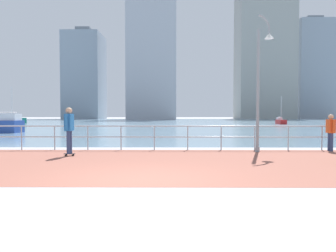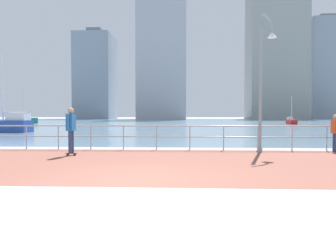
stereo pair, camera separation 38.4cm
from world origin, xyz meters
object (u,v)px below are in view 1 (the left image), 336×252
object	(u,v)px
skateboarder	(69,127)
bystander	(331,130)
sailboat_navy	(11,120)
sailboat_ivory	(281,121)
lamppost	(261,76)

from	to	relation	value
skateboarder	bystander	distance (m)	10.24
bystander	sailboat_navy	bearing A→B (deg)	131.18
skateboarder	sailboat_ivory	xyz separation A→B (m)	(20.63, 36.48, -0.64)
lamppost	sailboat_ivory	size ratio (longest dim) A/B	1.26
sailboat_ivory	bystander	bearing A→B (deg)	-106.74
sailboat_ivory	skateboarder	bearing A→B (deg)	-119.49
skateboarder	bystander	bearing A→B (deg)	8.67
skateboarder	bystander	xyz separation A→B (m)	(10.12, 1.54, -0.18)
bystander	lamppost	bearing A→B (deg)	-176.41
sailboat_ivory	lamppost	bearing A→B (deg)	-110.87
skateboarder	bystander	world-z (taller)	skateboarder
skateboarder	sailboat_ivory	bearing A→B (deg)	60.51
sailboat_navy	skateboarder	bearing A→B (deg)	-59.87
bystander	sailboat_ivory	size ratio (longest dim) A/B	0.35
lamppost	skateboarder	size ratio (longest dim) A/B	3.12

